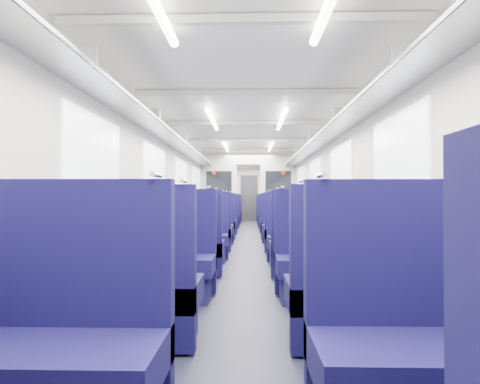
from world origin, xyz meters
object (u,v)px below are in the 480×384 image
object	(u,v)px
seat_22	(225,216)
seat_6	(165,263)
seat_2	(47,355)
seat_11	(301,241)
seat_15	(286,228)
seat_19	(279,222)
bulkhead	(249,190)
seat_16	(214,225)
seat_17	(283,225)
end_door	(249,198)
seat_8	(184,249)
seat_5	(364,297)
seat_7	(327,264)
seat_24	(227,215)
seat_27	(269,213)
seat_13	(292,233)
seat_25	(271,215)
seat_9	(310,250)
seat_18	(218,222)
seat_26	(229,213)
seat_20	(223,218)
seat_14	(209,229)
seat_3	(429,354)
seat_21	(274,218)
seat_4	(125,295)
seat_10	(196,239)
seat_23	(272,216)
seat_12	(204,233)

from	to	relation	value
seat_22	seat_6	bearing A→B (deg)	-90.00
seat_2	seat_6	size ratio (longest dim) A/B	1.00
seat_11	seat_15	world-z (taller)	same
seat_2	seat_19	xyz separation A→B (m)	(1.66, 9.29, 0.00)
bulkhead	seat_16	world-z (taller)	bulkhead
seat_17	end_door	bearing A→B (deg)	95.84
seat_8	seat_19	world-z (taller)	same
seat_5	seat_7	distance (m)	1.33
seat_24	seat_27	bearing A→B (deg)	36.42
seat_13	seat_22	xyz separation A→B (m)	(-1.66, 6.62, 0.00)
seat_15	seat_25	bearing A→B (deg)	90.00
seat_9	seat_6	bearing A→B (deg)	-146.28
seat_18	seat_26	distance (m)	5.48
seat_17	seat_20	bearing A→B (deg)	116.68
seat_11	seat_26	bearing A→B (deg)	99.24
seat_2	seat_14	distance (m)	6.81
seat_25	seat_3	bearing A→B (deg)	-90.00
seat_5	seat_7	bearing A→B (deg)	90.00
seat_21	seat_22	bearing A→B (deg)	146.86
seat_22	seat_27	xyz separation A→B (m)	(1.66, 2.42, 0.00)
seat_19	seat_27	xyz separation A→B (m)	(0.00, 5.51, 0.00)
seat_2	seat_15	world-z (taller)	same
seat_3	seat_11	size ratio (longest dim) A/B	1.00
seat_25	seat_24	bearing A→B (deg)	176.13
seat_14	seat_18	bearing A→B (deg)	90.00
seat_9	seat_15	bearing A→B (deg)	90.00
seat_3	seat_17	distance (m)	7.89
seat_2	seat_18	world-z (taller)	same
seat_7	seat_15	xyz separation A→B (m)	(0.00, 4.58, 0.00)
seat_24	seat_25	distance (m)	1.66
seat_2	seat_22	bearing A→B (deg)	90.00
seat_5	seat_13	distance (m)	4.71
end_door	seat_16	distance (m)	8.12
seat_16	seat_19	distance (m)	2.10
bulkhead	seat_15	size ratio (longest dim) A/B	2.42
seat_6	seat_15	size ratio (longest dim) A/B	1.00
seat_13	seat_4	bearing A→B (deg)	-109.45
bulkhead	seat_18	xyz separation A→B (m)	(-0.83, -0.90, -0.88)
seat_10	seat_2	bearing A→B (deg)	-90.00
seat_5	seat_17	distance (m)	6.89
seat_6	seat_11	xyz separation A→B (m)	(1.66, 2.10, 0.00)
seat_16	seat_26	xyz separation A→B (m)	(0.00, 6.67, 0.00)
seat_13	seat_25	size ratio (longest dim) A/B	1.00
seat_11	seat_5	bearing A→B (deg)	-90.00
seat_16	seat_23	size ratio (longest dim) A/B	1.00
seat_12	seat_21	size ratio (longest dim) A/B	1.00
seat_24	seat_6	bearing A→B (deg)	-90.00
seat_5	seat_18	size ratio (longest dim) A/B	1.00
seat_2	seat_20	world-z (taller)	same
seat_9	seat_23	xyz separation A→B (m)	(0.00, 8.85, 0.00)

